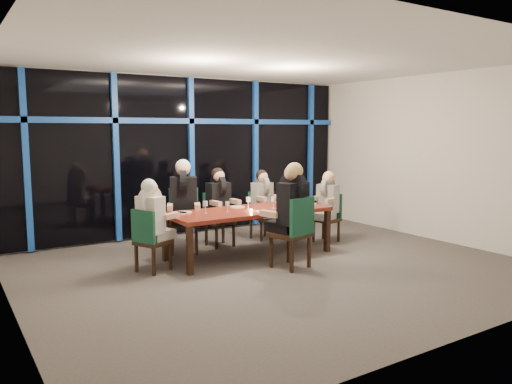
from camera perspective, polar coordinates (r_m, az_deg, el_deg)
room at (r=7.10m, az=2.64°, el=7.32°), size 7.04×7.00×3.02m
window_wall at (r=9.66m, az=-7.46°, el=4.42°), size 6.86×0.43×2.94m
dining_table at (r=7.88m, az=-0.79°, el=-2.50°), size 2.60×1.00×0.75m
chair_far_left at (r=8.29m, az=-8.25°, el=-2.80°), size 0.64×0.64×1.04m
chair_far_mid at (r=8.67m, az=-4.44°, el=-2.75°), size 0.45×0.45×0.92m
chair_far_right at (r=9.19m, az=0.55°, el=-2.34°), size 0.42×0.42×0.87m
chair_end_left at (r=7.17m, az=-12.14°, el=-5.09°), size 0.56×0.56×0.90m
chair_end_right at (r=9.05m, az=8.31°, el=-2.59°), size 0.50×0.50×0.86m
chair_near_mid at (r=7.20m, az=4.52°, el=-4.23°), size 0.58×0.58×1.05m
diner_far_left at (r=8.15m, az=-8.29°, el=-0.06°), size 0.65×0.71×1.01m
diner_far_mid at (r=8.54m, az=-4.20°, el=-0.40°), size 0.47×0.58×0.90m
diner_far_right at (r=9.08m, az=0.82°, el=-0.24°), size 0.44×0.55×0.85m
diner_end_left at (r=7.15m, az=-11.78°, el=-2.17°), size 0.62×0.57×0.88m
diner_end_right at (r=8.94m, az=8.10°, el=-0.47°), size 0.59×0.51×0.84m
diner_near_mid at (r=7.19m, az=4.01°, el=-0.89°), size 0.59×0.70×1.02m
plate_far_left at (r=7.62m, az=-8.24°, el=-2.33°), size 0.24×0.24×0.01m
plate_far_mid at (r=8.09m, az=-2.13°, el=-1.71°), size 0.24×0.24×0.01m
plate_far_right at (r=8.64m, az=3.02°, el=-1.14°), size 0.24×0.24×0.01m
plate_end_left at (r=7.58m, az=-8.78°, el=-2.40°), size 0.24×0.24×0.01m
plate_end_right at (r=8.48m, az=6.08°, el=-1.34°), size 0.24×0.24×0.01m
plate_near_mid at (r=7.60m, az=0.75°, el=-2.29°), size 0.24×0.24×0.01m
wine_bottle at (r=8.24m, az=5.62°, el=-0.64°), size 0.08×0.08×0.36m
water_pitcher at (r=8.12m, az=4.61°, el=-1.04°), size 0.12×0.11×0.20m
tea_light at (r=7.73m, az=-0.56°, el=-2.07°), size 0.05×0.05×0.03m
wine_glass_a at (r=7.64m, az=-3.28°, el=-1.44°), size 0.06×0.06×0.16m
wine_glass_b at (r=7.91m, az=-0.88°, el=-0.94°), size 0.07×0.07×0.19m
wine_glass_c at (r=7.94m, az=2.01°, el=-0.91°), size 0.07×0.07×0.19m
wine_glass_d at (r=7.54m, az=-5.81°, el=-1.41°), size 0.07×0.07×0.19m
wine_glass_e at (r=8.48m, az=3.74°, el=-0.43°), size 0.07×0.07×0.19m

